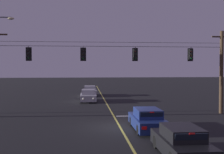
% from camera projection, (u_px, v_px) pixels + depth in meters
% --- Properties ---
extents(ground_plane, '(180.00, 180.00, 0.00)m').
position_uv_depth(ground_plane, '(120.00, 127.00, 18.84)').
color(ground_plane, black).
extents(lane_centre_stripe, '(0.14, 60.00, 0.01)m').
position_uv_depth(lane_centre_stripe, '(108.00, 105.00, 29.47)').
color(lane_centre_stripe, '#D1C64C').
rests_on(lane_centre_stripe, ground).
extents(stop_bar_paint, '(3.40, 0.36, 0.01)m').
position_uv_depth(stop_bar_paint, '(137.00, 116.00, 23.08)').
color(stop_bar_paint, silver).
rests_on(stop_bar_paint, ground).
extents(signal_span_assembly, '(20.78, 0.32, 7.18)m').
position_uv_depth(signal_span_assembly, '(113.00, 71.00, 23.37)').
color(signal_span_assembly, '#423021').
rests_on(signal_span_assembly, ground).
extents(traffic_light_leftmost, '(0.48, 0.41, 1.22)m').
position_uv_depth(traffic_light_leftmost, '(28.00, 54.00, 22.64)').
color(traffic_light_leftmost, black).
extents(traffic_light_left_inner, '(0.48, 0.41, 1.22)m').
position_uv_depth(traffic_light_left_inner, '(83.00, 54.00, 23.06)').
color(traffic_light_left_inner, black).
extents(traffic_light_centre, '(0.48, 0.41, 1.22)m').
position_uv_depth(traffic_light_centre, '(135.00, 54.00, 23.47)').
color(traffic_light_centre, black).
extents(traffic_light_right_inner, '(0.48, 0.41, 1.22)m').
position_uv_depth(traffic_light_right_inner, '(191.00, 55.00, 23.93)').
color(traffic_light_right_inner, black).
extents(car_waiting_near_lane, '(1.80, 4.33, 1.39)m').
position_uv_depth(car_waiting_near_lane, '(147.00, 120.00, 17.87)').
color(car_waiting_near_lane, navy).
rests_on(car_waiting_near_lane, ground).
extents(car_oncoming_lead, '(1.80, 4.42, 1.39)m').
position_uv_depth(car_oncoming_lead, '(88.00, 96.00, 32.84)').
color(car_oncoming_lead, '#A5A5AD').
rests_on(car_oncoming_lead, ground).
extents(car_oncoming_trailing, '(1.80, 4.42, 1.39)m').
position_uv_depth(car_oncoming_trailing, '(90.00, 91.00, 39.29)').
color(car_oncoming_trailing, '#A5A5AD').
rests_on(car_oncoming_trailing, ground).
extents(car_waiting_second_near, '(1.80, 4.33, 1.39)m').
position_uv_depth(car_waiting_second_near, '(181.00, 142.00, 12.56)').
color(car_waiting_second_near, black).
rests_on(car_waiting_second_near, ground).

